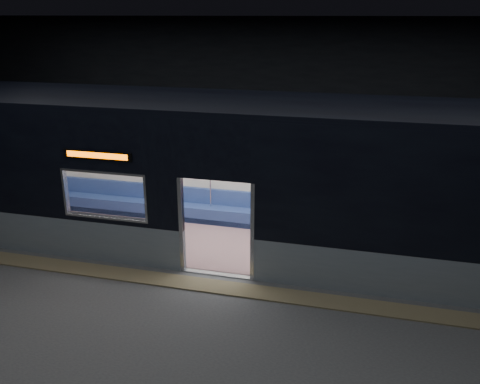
% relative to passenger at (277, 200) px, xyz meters
% --- Properties ---
extents(station_floor, '(24.00, 14.00, 0.01)m').
position_rel_passenger_xyz_m(station_floor, '(-0.76, -3.55, -0.80)').
color(station_floor, '#47494C').
rests_on(station_floor, ground).
extents(station_envelope, '(24.00, 14.00, 5.00)m').
position_rel_passenger_xyz_m(station_envelope, '(-0.76, -3.55, 2.87)').
color(station_envelope, black).
rests_on(station_envelope, station_floor).
extents(tactile_strip, '(22.80, 0.50, 0.03)m').
position_rel_passenger_xyz_m(tactile_strip, '(-0.76, -3.00, -0.78)').
color(tactile_strip, '#8C7F59').
rests_on(tactile_strip, station_floor).
extents(metro_car, '(18.00, 3.04, 3.35)m').
position_rel_passenger_xyz_m(metro_car, '(-0.76, -1.00, 1.05)').
color(metro_car, '#8A97A5').
rests_on(metro_car, station_floor).
extents(passenger, '(0.40, 0.69, 1.37)m').
position_rel_passenger_xyz_m(passenger, '(0.00, 0.00, 0.00)').
color(passenger, black).
rests_on(passenger, metro_car).
extents(handbag, '(0.34, 0.31, 0.14)m').
position_rel_passenger_xyz_m(handbag, '(0.04, -0.22, -0.12)').
color(handbag, black).
rests_on(handbag, passenger).
extents(transit_map, '(1.05, 0.03, 0.68)m').
position_rel_passenger_xyz_m(transit_map, '(0.57, 0.31, 0.69)').
color(transit_map, white).
rests_on(transit_map, metro_car).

